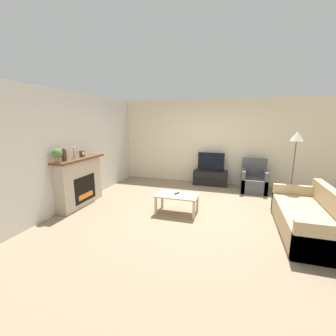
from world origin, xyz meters
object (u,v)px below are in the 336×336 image
Objects in this scene: floor_lamp at (296,143)px; mantel_clock at (82,154)px; potted_plant at (57,155)px; remote at (177,193)px; mantel_vase_centre_left at (75,153)px; fireplace at (80,181)px; tv_stand at (210,178)px; armchair at (254,181)px; couch at (311,219)px; mantel_vase_left at (64,155)px; tv at (211,162)px; coffee_table at (177,197)px.

mantel_clock is at bearing -166.24° from floor_lamp.
remote is at bearing 20.32° from potted_plant.
mantel_vase_centre_left is 2.52m from remote.
floor_lamp is at bearing 15.34° from fireplace.
fireplace reaches higher than tv_stand.
floor_lamp reaches higher than mantel_vase_centre_left.
floor_lamp is (0.74, -1.09, 1.22)m from armchair.
couch is at bearing 1.56° from mantel_vase_centre_left.
armchair is 2.53m from couch.
mantel_clock is at bearing 89.93° from mantel_vase_left.
tv is at bearing 48.26° from mantel_vase_left.
potted_plant is 0.36× the size of tv.
fireplace is 5.23× the size of mantel_vase_left.
remote is at bearing 16.26° from mantel_vase_left.
fireplace is 3.93m from tv_stand.
fireplace is 9.84× the size of mantel_clock.
coffee_table is at bearing -49.62° from remote.
mantel_vase_left is at bearing -131.72° from tv_stand.
mantel_vase_left reaches higher than couch.
armchair is 2.82m from coffee_table.
fireplace is 0.82× the size of floor_lamp.
mantel_vase_left reaches higher than coffee_table.
remote is at bearing 175.18° from couch.
potted_plant is 2.68m from coffee_table.
armchair is 6.07× the size of remote.
armchair is at bearing 31.70° from mantel_vase_centre_left.
armchair is 1.02× the size of coffee_table.
potted_plant is at bearing -161.00° from coffee_table.
mantel_clock is 4.77m from armchair.
coffee_table is at bearing 0.93° from mantel_clock.
floor_lamp is (4.84, 1.44, 0.22)m from mantel_vase_centre_left.
coffee_table is 5.97× the size of remote.
tv is 3.45m from couch.
tv_stand is at bearing 48.28° from mantel_vase_left.
mantel_vase_left reaches higher than mantel_clock.
floor_lamp reaches higher than mantel_vase_left.
fireplace reaches higher than coffee_table.
floor_lamp is (2.03, -1.37, 0.79)m from tv.
armchair is at bearing 74.20° from remote.
couch is (2.12, -2.68, -0.46)m from tv.
mantel_vase_left reaches higher than mantel_vase_centre_left.
remote is (-0.46, -2.46, -0.28)m from tv.
fireplace is 0.70× the size of couch.
mantel_clock reaches higher than armchair.
mantel_clock is 5.02m from couch.
remote is (2.36, 0.24, -0.15)m from fireplace.
floor_lamp reaches higher than couch.
remote is 0.07× the size of couch.
potted_plant is 5.21m from armchair.
tv_stand is (2.82, 2.71, -0.37)m from fireplace.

